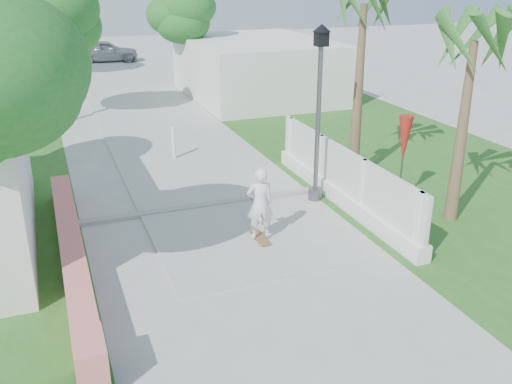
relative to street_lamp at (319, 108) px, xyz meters
name	(u,v)px	position (x,y,z in m)	size (l,w,h in m)	color
ground	(304,344)	(-2.90, -5.50, -2.43)	(90.00, 90.00, 0.00)	#B7B7B2
path_strip	(121,96)	(-2.90, 14.50, -2.40)	(3.20, 36.00, 0.06)	#B7B7B2
curb	(203,206)	(-2.90, 0.50, -2.38)	(6.50, 0.25, 0.10)	#999993
grass_right	(394,154)	(4.10, 2.50, -2.42)	(8.00, 20.00, 0.01)	#2A621E
pink_wall	(74,263)	(-6.20, -1.95, -2.11)	(0.45, 8.20, 0.80)	#E17673
lattice_fence	(342,184)	(0.50, -0.50, -1.88)	(0.35, 7.00, 1.50)	white
building_right	(256,68)	(3.10, 12.50, -1.13)	(6.00, 8.00, 2.60)	silver
street_lamp	(319,108)	(0.00, 0.00, 0.00)	(0.44, 0.44, 4.44)	#59595E
bollard	(174,142)	(-2.70, 4.50, -1.84)	(0.14, 0.14, 1.09)	white
patio_umbrella	(404,140)	(1.90, -1.00, -0.74)	(0.36, 0.36, 2.30)	#59595E
tree_path_left	(45,21)	(-5.88, 10.48, 1.39)	(3.40, 3.40, 5.23)	#4C3826
tree_path_right	(185,17)	(0.32, 14.48, 1.07)	(3.00, 3.00, 4.79)	#4C3826
tree_path_far	(43,5)	(-5.68, 20.48, 1.39)	(3.20, 3.20, 5.17)	#4C3826
palm_far	(363,16)	(1.70, 1.00, 2.06)	(1.80, 1.80, 5.30)	brown
palm_near	(473,52)	(2.50, -2.30, 1.53)	(1.80, 1.80, 4.70)	brown
skateboarder	(256,204)	(-2.21, -1.48, -1.64)	(0.67, 1.44, 1.71)	brown
dog	(261,216)	(-1.89, -0.93, -2.23)	(0.26, 0.54, 0.37)	silver
parked_car	(105,51)	(-2.27, 25.36, -1.73)	(1.64, 4.08, 1.39)	#9D9EA4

